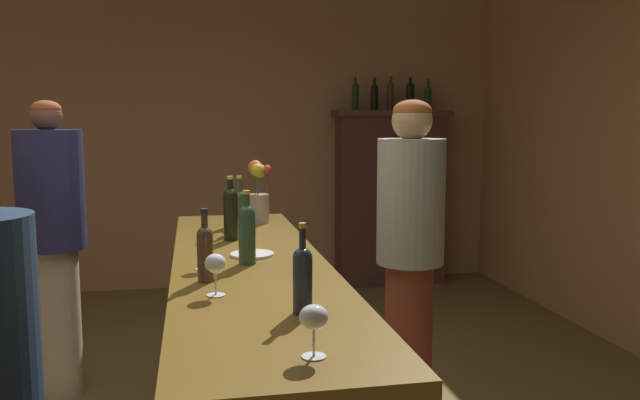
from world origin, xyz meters
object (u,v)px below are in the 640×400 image
Objects in this scene: wine_glass_mid at (203,246)px; wine_glass_rear at (313,319)px; wine_bottle_riesling at (205,250)px; wine_glass_front at (215,265)px; flower_arrangement at (258,192)px; display_bottle_left at (355,95)px; display_bottle_center at (390,94)px; bar_counter at (251,369)px; wine_bottle_pinot at (232,206)px; cheese_plate at (252,254)px; display_bottle_midright at (410,95)px; wine_bottle_rose at (230,211)px; display_cabinet at (390,194)px; wine_bottle_merlot at (239,208)px; patron_in_navy at (52,238)px; wine_bottle_chardonnay at (302,276)px; display_bottle_right at (428,97)px; display_bottle_midleft at (374,96)px; bartender at (410,247)px; wine_bottle_malbec at (247,231)px.

wine_glass_mid is 1.09m from wine_glass_rear.
wine_bottle_riesling is 0.21m from wine_glass_front.
flower_arrangement is 2.57m from display_bottle_left.
display_bottle_center is (1.59, 4.43, 0.76)m from wine_glass_rear.
wine_bottle_pinot is at bearing 91.11° from bar_counter.
cheese_plate is (0.19, 0.65, -0.10)m from wine_glass_front.
flower_arrangement is at bearing 81.94° from bar_counter.
display_bottle_midright is at bearing 58.63° from wine_glass_mid.
wine_bottle_rose is 0.65m from wine_glass_mid.
display_cabinet reaches higher than wine_bottle_merlot.
wine_glass_front is 1.86m from patron_in_navy.
wine_bottle_chardonnay reaches higher than wine_bottle_pinot.
display_bottle_right is (1.94, 4.04, 0.72)m from wine_bottle_chardonnay.
display_bottle_midleft is (-0.17, 0.00, 0.95)m from display_cabinet.
display_cabinet is at bearing 0.00° from display_bottle_left.
bartender is at bearing 17.64° from cheese_plate.
wine_bottle_rose is at bearing 96.46° from wine_bottle_chardonnay.
display_bottle_midright reaches higher than patron_in_navy.
display_cabinet is at bearing 180.00° from display_bottle_midright.
wine_bottle_riesling is 0.88× the size of display_bottle_midright.
display_cabinet reaches higher than wine_bottle_malbec.
wine_bottle_merlot reaches higher than bar_counter.
wine_bottle_merlot is at bearing -128.99° from display_bottle_right.
wine_bottle_chardonnay is 2.22m from patron_in_navy.
display_bottle_left is at bearing 68.08° from bar_counter.
wine_glass_front is at bearing -107.22° from bar_counter.
wine_bottle_merlot is 0.97× the size of display_bottle_midright.
display_bottle_midleft is (1.43, 4.43, 0.74)m from wine_glass_rear.
wine_bottle_chardonnay is at bearing 59.46° from bartender.
patron_in_navy is at bearing 120.78° from wine_bottle_chardonnay.
display_bottle_left reaches higher than patron_in_navy.
flower_arrangement is (0.16, 1.10, 0.04)m from wine_bottle_malbec.
wine_bottle_pinot is 0.17× the size of bartender.
wine_bottle_rose is at bearing -110.31° from flower_arrangement.
wine_glass_front is (0.03, -0.21, -0.01)m from wine_bottle_riesling.
wine_bottle_merlot reaches higher than wine_bottle_chardonnay.
wine_bottle_pinot is at bearing -131.61° from display_bottle_right.
display_bottle_left is at bearing 180.00° from display_cabinet.
wine_glass_front is at bearing 135.03° from wine_bottle_chardonnay.
display_bottle_center is (1.70, 2.73, 0.71)m from wine_bottle_rose.
wine_bottle_pinot is 1.08m from wine_glass_mid.
bartender is at bearing 62.68° from wine_glass_rear.
wine_bottle_merlot is at bearing 76.25° from wine_glass_mid.
patron_in_navy reaches higher than cheese_plate.
patron_in_navy is at bearing -145.07° from display_bottle_right.
wine_glass_front is at bearing -106.13° from cheese_plate.
display_bottle_right reaches higher than wine_bottle_malbec.
wine_bottle_pinot is 1.06m from bartender.
display_bottle_left is (1.29, 2.50, 0.72)m from wine_bottle_merlot.
wine_bottle_riesling is 0.81× the size of display_bottle_center.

